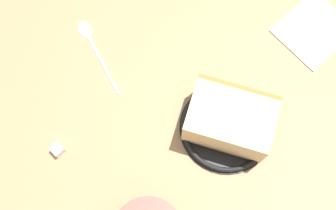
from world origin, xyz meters
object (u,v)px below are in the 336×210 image
small_plate (226,127)px  teaspoon (91,41)px  folded_napkin (314,30)px  sugar_cube (57,150)px  cake_slice (230,119)px

small_plate → teaspoon: size_ratio=1.11×
small_plate → folded_napkin: size_ratio=1.32×
teaspoon → sugar_cube: size_ratio=7.98×
sugar_cube → folded_napkin: bearing=-122.1°
cake_slice → small_plate: bearing=104.8°
folded_napkin → sugar_cube: sugar_cube is taller
teaspoon → folded_napkin: bearing=-145.2°
teaspoon → small_plate: bearing=177.6°
cake_slice → sugar_cube: bearing=40.1°
small_plate → teaspoon: 24.00cm
small_plate → sugar_cube: size_ratio=8.84×
folded_napkin → sugar_cube: bearing=57.9°
cake_slice → teaspoon: bearing=-1.8°
cake_slice → folded_napkin: cake_slice is taller
sugar_cube → cake_slice: bearing=-139.9°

